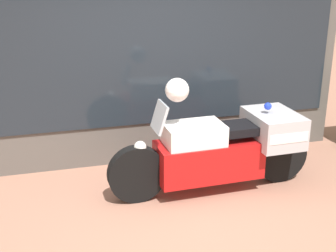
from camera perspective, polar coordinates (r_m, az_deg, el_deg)
ground_plane at (r=4.94m, az=0.77°, el=-12.56°), size 60.00×60.00×0.00m
shop_building at (r=6.12m, az=-8.26°, el=10.92°), size 5.80×0.55×3.43m
window_display at (r=6.61m, az=-0.87°, el=0.45°), size 4.43×0.30×1.91m
paramedic_motorcycle at (r=5.58m, az=7.08°, el=-2.59°), size 2.50×0.77×1.15m
white_helmet at (r=5.13m, az=1.12°, el=4.41°), size 0.27×0.27×0.27m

